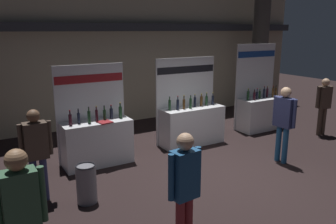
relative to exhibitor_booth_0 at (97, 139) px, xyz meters
The scene contains 11 objects.
ground_plane 2.92m from the exhibitor_booth_0, 44.61° to the right, with size 28.89×28.89×0.00m, color black.
hall_colonnade 4.21m from the exhibitor_booth_0, 55.93° to the left, with size 14.44×1.45×5.57m.
exhibitor_booth_0 is the anchor object (origin of this frame).
exhibitor_booth_1 2.64m from the exhibitor_booth_0, ahead, with size 1.81×0.66×2.28m.
exhibitor_booth_2 5.24m from the exhibitor_booth_0, ahead, with size 1.53×0.66×2.58m.
trash_bin 1.82m from the exhibitor_booth_0, 115.01° to the right, with size 0.36×0.36×0.70m.
visitor_0 4.03m from the exhibitor_booth_0, 120.12° to the right, with size 0.53×0.25×1.80m.
visitor_1 6.45m from the exhibitor_booth_0, 10.79° to the right, with size 0.51×0.30×1.66m.
visitor_4 3.72m from the exhibitor_booth_0, 90.78° to the right, with size 0.53×0.27×1.72m.
visitor_5 4.26m from the exhibitor_booth_0, 29.17° to the right, with size 0.24×0.61×1.76m.
visitor_8 1.92m from the exhibitor_booth_0, 141.46° to the right, with size 0.56×0.25×1.69m.
Camera 1 is at (-4.36, -5.12, 3.00)m, focal length 36.35 mm.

